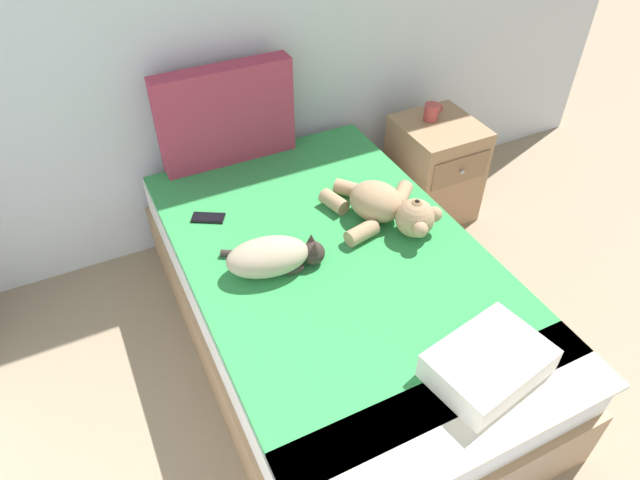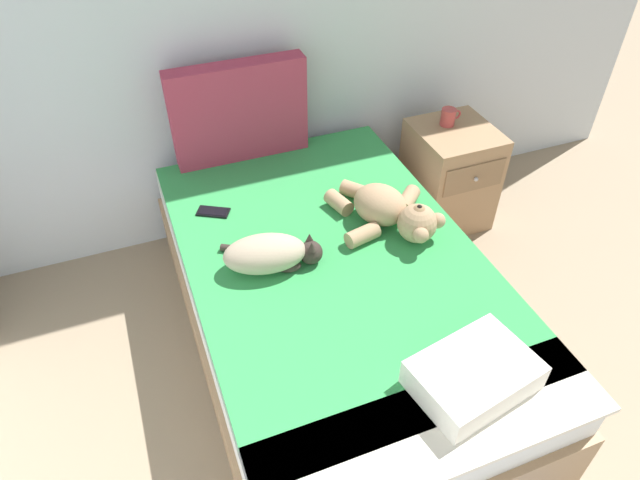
{
  "view_description": "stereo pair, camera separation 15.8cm",
  "coord_description": "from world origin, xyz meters",
  "px_view_note": "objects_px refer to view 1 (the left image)",
  "views": [
    {
      "loc": [
        0.79,
        1.97,
        2.17
      ],
      "look_at": [
        1.59,
        3.61,
        0.57
      ],
      "focal_mm": 31.53,
      "sensor_mm": 36.0,
      "label": 1
    },
    {
      "loc": [
        0.94,
        1.91,
        2.17
      ],
      "look_at": [
        1.59,
        3.61,
        0.57
      ],
      "focal_mm": 31.53,
      "sensor_mm": 36.0,
      "label": 2
    }
  ],
  "objects_px": {
    "patterned_cushion": "(226,116)",
    "cat": "(272,257)",
    "teddy_bear": "(387,207)",
    "bed": "(336,302)",
    "cell_phone": "(208,218)",
    "nightstand": "(434,169)",
    "mug": "(432,112)",
    "throw_pillow": "(488,363)"
  },
  "relations": [
    {
      "from": "nightstand",
      "to": "mug",
      "type": "height_order",
      "value": "mug"
    },
    {
      "from": "teddy_bear",
      "to": "cell_phone",
      "type": "xyz_separation_m",
      "value": [
        -0.72,
        0.37,
        -0.07
      ]
    },
    {
      "from": "cat",
      "to": "teddy_bear",
      "type": "bearing_deg",
      "value": 6.42
    },
    {
      "from": "cat",
      "to": "cell_phone",
      "type": "distance_m",
      "value": 0.47
    },
    {
      "from": "patterned_cushion",
      "to": "mug",
      "type": "bearing_deg",
      "value": -9.88
    },
    {
      "from": "bed",
      "to": "mug",
      "type": "relative_size",
      "value": 16.65
    },
    {
      "from": "patterned_cushion",
      "to": "cat",
      "type": "height_order",
      "value": "patterned_cushion"
    },
    {
      "from": "throw_pillow",
      "to": "cat",
      "type": "bearing_deg",
      "value": 119.92
    },
    {
      "from": "nightstand",
      "to": "mug",
      "type": "relative_size",
      "value": 4.97
    },
    {
      "from": "mug",
      "to": "nightstand",
      "type": "bearing_deg",
      "value": -75.99
    },
    {
      "from": "bed",
      "to": "nightstand",
      "type": "height_order",
      "value": "nightstand"
    },
    {
      "from": "bed",
      "to": "teddy_bear",
      "type": "bearing_deg",
      "value": 21.83
    },
    {
      "from": "teddy_bear",
      "to": "throw_pillow",
      "type": "bearing_deg",
      "value": -97.99
    },
    {
      "from": "cat",
      "to": "nightstand",
      "type": "height_order",
      "value": "cat"
    },
    {
      "from": "teddy_bear",
      "to": "mug",
      "type": "bearing_deg",
      "value": 42.65
    },
    {
      "from": "bed",
      "to": "patterned_cushion",
      "type": "xyz_separation_m",
      "value": [
        -0.14,
        0.92,
        0.53
      ]
    },
    {
      "from": "bed",
      "to": "cat",
      "type": "distance_m",
      "value": 0.44
    },
    {
      "from": "bed",
      "to": "cell_phone",
      "type": "distance_m",
      "value": 0.7
    },
    {
      "from": "patterned_cushion",
      "to": "mug",
      "type": "relative_size",
      "value": 5.73
    },
    {
      "from": "patterned_cushion",
      "to": "cell_phone",
      "type": "xyz_separation_m",
      "value": [
        -0.26,
        -0.43,
        -0.25
      ]
    },
    {
      "from": "patterned_cushion",
      "to": "cat",
      "type": "xyz_separation_m",
      "value": [
        -0.12,
        -0.86,
        -0.18
      ]
    },
    {
      "from": "cell_phone",
      "to": "throw_pillow",
      "type": "xyz_separation_m",
      "value": [
        0.6,
        -1.24,
        0.05
      ]
    },
    {
      "from": "patterned_cushion",
      "to": "nightstand",
      "type": "height_order",
      "value": "patterned_cushion"
    },
    {
      "from": "cat",
      "to": "teddy_bear",
      "type": "distance_m",
      "value": 0.58
    },
    {
      "from": "cell_phone",
      "to": "cat",
      "type": "bearing_deg",
      "value": -72.23
    },
    {
      "from": "cell_phone",
      "to": "mug",
      "type": "xyz_separation_m",
      "value": [
        1.38,
        0.23,
        0.1
      ]
    },
    {
      "from": "bed",
      "to": "cat",
      "type": "bearing_deg",
      "value": 167.35
    },
    {
      "from": "teddy_bear",
      "to": "mug",
      "type": "height_order",
      "value": "teddy_bear"
    },
    {
      "from": "cat",
      "to": "teddy_bear",
      "type": "xyz_separation_m",
      "value": [
        0.58,
        0.07,
        0.01
      ]
    },
    {
      "from": "patterned_cushion",
      "to": "teddy_bear",
      "type": "relative_size",
      "value": 1.21
    },
    {
      "from": "throw_pillow",
      "to": "nightstand",
      "type": "xyz_separation_m",
      "value": [
        0.8,
        1.4,
        -0.3
      ]
    },
    {
      "from": "cell_phone",
      "to": "nightstand",
      "type": "xyz_separation_m",
      "value": [
        1.4,
        0.16,
        -0.25
      ]
    },
    {
      "from": "teddy_bear",
      "to": "mug",
      "type": "xyz_separation_m",
      "value": [
        0.66,
        0.61,
        0.02
      ]
    },
    {
      "from": "nightstand",
      "to": "mug",
      "type": "xyz_separation_m",
      "value": [
        -0.02,
        0.07,
        0.35
      ]
    },
    {
      "from": "cell_phone",
      "to": "mug",
      "type": "bearing_deg",
      "value": 9.54
    },
    {
      "from": "cat",
      "to": "cell_phone",
      "type": "xyz_separation_m",
      "value": [
        -0.14,
        0.44,
        -0.07
      ]
    },
    {
      "from": "cell_phone",
      "to": "patterned_cushion",
      "type": "bearing_deg",
      "value": 58.27
    },
    {
      "from": "nightstand",
      "to": "mug",
      "type": "distance_m",
      "value": 0.35
    },
    {
      "from": "bed",
      "to": "teddy_bear",
      "type": "distance_m",
      "value": 0.49
    },
    {
      "from": "bed",
      "to": "patterned_cushion",
      "type": "bearing_deg",
      "value": 98.9
    },
    {
      "from": "cell_phone",
      "to": "mug",
      "type": "relative_size",
      "value": 1.37
    },
    {
      "from": "bed",
      "to": "mug",
      "type": "height_order",
      "value": "mug"
    }
  ]
}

